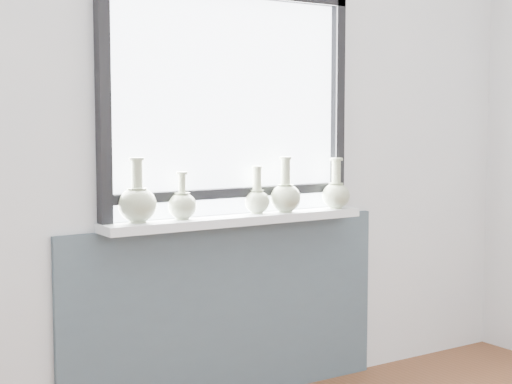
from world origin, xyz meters
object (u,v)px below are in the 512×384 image
vase_d (286,195)px  vase_c (257,199)px  vase_b (182,204)px  windowsill (237,220)px  vase_a (137,202)px  vase_e (336,193)px

vase_d → vase_c: bearing=167.8°
vase_b → vase_c: 0.40m
vase_b → vase_c: (0.40, 0.00, 0.00)m
windowsill → vase_b: (-0.28, 0.00, 0.09)m
windowsill → vase_b: bearing=179.1°
vase_a → vase_d: vase_a is taller
windowsill → vase_a: vase_a is taller
vase_a → vase_e: vase_a is taller
windowsill → vase_c: vase_c is taller
windowsill → vase_e: (0.56, -0.03, 0.10)m
vase_a → vase_c: bearing=-0.0°
windowsill → vase_d: (0.26, -0.02, 0.10)m
vase_a → vase_c: (0.61, -0.00, -0.02)m
vase_e → vase_a: bearing=178.0°
vase_b → windowsill: bearing=-0.9°
vase_b → vase_e: size_ratio=0.84×
windowsill → vase_a: (-0.49, 0.01, 0.11)m
windowsill → vase_b: size_ratio=6.25×
vase_c → vase_d: bearing=-12.2°
vase_a → vase_d: 0.75m
vase_d → vase_e: vase_d is taller
windowsill → vase_d: size_ratio=4.99×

